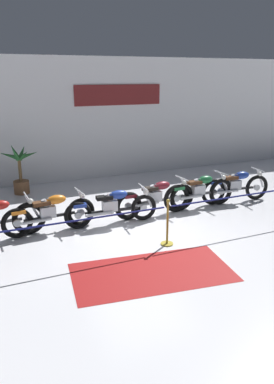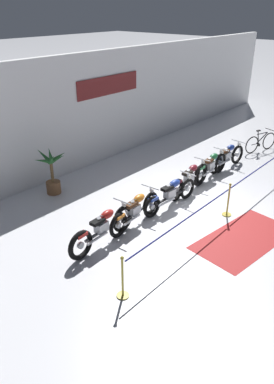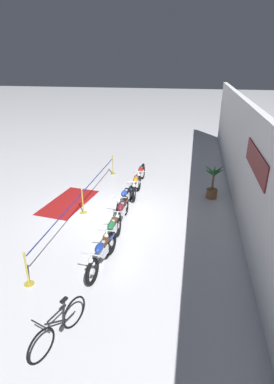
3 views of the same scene
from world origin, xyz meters
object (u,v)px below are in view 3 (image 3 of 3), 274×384
(stanchion_far_left, at_px, (94,183))
(stanchion_mid_left, at_px, (83,205))
(bicycle, at_px, (59,327))
(motorcycle_maroon_3, at_px, (122,213))
(floor_banner, at_px, (69,202))
(motorcycle_red_0, at_px, (141,175))
(motorcycle_blue_5, at_px, (102,254))
(motorcycle_orange_1, at_px, (136,185))
(potted_palm_left_of_row, at_px, (213,183))
(stanchion_mid_right, at_px, (27,274))
(motorcycle_blue_2, at_px, (125,198))
(motorcycle_green_4, at_px, (113,231))

(stanchion_far_left, xyz_separation_m, stanchion_mid_left, (1.52, 0.00, -0.36))
(bicycle, bearing_deg, motorcycle_maroon_3, 178.45)
(stanchion_far_left, xyz_separation_m, floor_banner, (0.69, -0.99, -0.72))
(motorcycle_red_0, bearing_deg, motorcycle_blue_5, 0.33)
(stanchion_far_left, relative_size, stanchion_mid_left, 8.52)
(motorcycle_orange_1, distance_m, motorcycle_maroon_3, 2.80)
(motorcycle_red_0, height_order, bicycle, bicycle)
(motorcycle_maroon_3, height_order, bicycle, bicycle)
(stanchion_far_left, bearing_deg, potted_palm_left_of_row, 100.45)
(bicycle, relative_size, potted_palm_left_of_row, 1.06)
(stanchion_mid_left, height_order, floor_banner, stanchion_mid_left)
(stanchion_far_left, height_order, stanchion_mid_right, same)
(motorcycle_blue_2, height_order, potted_palm_left_of_row, potted_palm_left_of_row)
(potted_palm_left_of_row, bearing_deg, motorcycle_blue_2, -63.70)
(bicycle, bearing_deg, motorcycle_blue_2, -179.80)
(motorcycle_blue_5, xyz_separation_m, potted_palm_left_of_row, (-5.67, 3.36, 0.25))
(motorcycle_orange_1, distance_m, floor_banner, 3.08)
(stanchion_far_left, bearing_deg, floor_banner, -55.26)
(motorcycle_maroon_3, relative_size, motorcycle_blue_5, 1.07)
(motorcycle_blue_5, height_order, potted_palm_left_of_row, potted_palm_left_of_row)
(potted_palm_left_of_row, xyz_separation_m, floor_banner, (1.63, -6.12, -0.73))
(motorcycle_red_0, xyz_separation_m, stanchion_far_left, (1.97, -1.74, 0.24))
(potted_palm_left_of_row, bearing_deg, motorcycle_blue_5, -30.67)
(motorcycle_orange_1, height_order, stanchion_mid_left, stanchion_mid_left)
(motorcycle_green_4, height_order, bicycle, bicycle)
(motorcycle_blue_2, relative_size, bicycle, 1.41)
(motorcycle_blue_2, height_order, motorcycle_green_4, motorcycle_green_4)
(bicycle, height_order, stanchion_mid_left, stanchion_mid_left)
(floor_banner, bearing_deg, motorcycle_blue_5, 41.82)
(motorcycle_green_4, bearing_deg, stanchion_far_left, -153.13)
(motorcycle_orange_1, relative_size, motorcycle_maroon_3, 0.95)
(motorcycle_maroon_3, xyz_separation_m, floor_banner, (-1.42, -2.73, -0.46))
(potted_palm_left_of_row, relative_size, stanchion_mid_right, 1.50)
(motorcycle_red_0, xyz_separation_m, floor_banner, (2.66, -2.72, -0.48))
(motorcycle_blue_2, bearing_deg, motorcycle_maroon_3, 7.21)
(motorcycle_blue_2, xyz_separation_m, stanchion_mid_left, (0.71, -1.58, -0.10))
(motorcycle_maroon_3, xyz_separation_m, stanchion_far_left, (-2.11, -1.75, 0.26))
(bicycle, xyz_separation_m, stanchion_far_left, (-7.35, -1.60, 0.32))
(stanchion_mid_right, bearing_deg, stanchion_mid_left, 180.00)
(motorcycle_maroon_3, relative_size, stanchion_mid_left, 2.25)
(motorcycle_maroon_3, distance_m, bicycle, 5.25)
(motorcycle_blue_2, height_order, motorcycle_blue_5, motorcycle_blue_5)
(motorcycle_green_4, relative_size, motorcycle_blue_5, 1.02)
(motorcycle_orange_1, height_order, stanchion_far_left, stanchion_far_left)
(motorcycle_orange_1, distance_m, potted_palm_left_of_row, 3.43)
(motorcycle_maroon_3, height_order, motorcycle_green_4, motorcycle_green_4)
(motorcycle_red_0, bearing_deg, motorcycle_maroon_3, 0.13)
(motorcycle_red_0, height_order, stanchion_far_left, stanchion_far_left)
(motorcycle_blue_2, bearing_deg, motorcycle_orange_1, 174.35)
(motorcycle_red_0, distance_m, potted_palm_left_of_row, 3.56)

